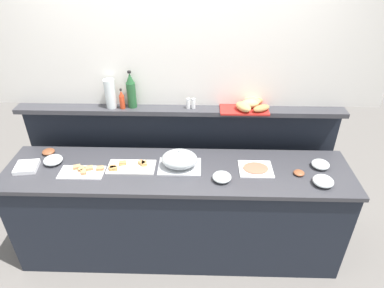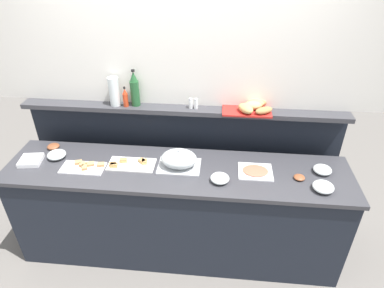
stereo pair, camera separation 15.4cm
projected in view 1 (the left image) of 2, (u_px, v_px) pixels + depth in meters
The scene contains 21 objects.
ground_plane at pixel (183, 205), 3.68m from camera, with size 12.00×12.00×0.00m, color slate.
buffet_counter at pixel (179, 212), 2.92m from camera, with size 2.78×0.62×0.93m.
back_ledge_unit at pixel (181, 161), 3.22m from camera, with size 2.80×0.22×1.27m.
upper_wall_panel at pixel (179, 24), 2.56m from camera, with size 3.40×0.08×1.33m, color white.
sandwich_platter_rear at pixel (130, 166), 2.69m from camera, with size 0.38×0.19×0.04m.
sandwich_platter_front at pixel (83, 171), 2.64m from camera, with size 0.35×0.17×0.04m.
cold_cuts_platter at pixel (256, 169), 2.67m from camera, with size 0.27×0.23×0.02m.
serving_cloche at pixel (179, 160), 2.66m from camera, with size 0.34×0.24×0.17m.
glass_bowl_large at pixel (323, 181), 2.50m from camera, with size 0.16×0.16×0.06m.
glass_bowl_medium at pixel (222, 177), 2.55m from camera, with size 0.14×0.14×0.06m.
glass_bowl_small at pixel (320, 165), 2.69m from camera, with size 0.14×0.14×0.06m.
glass_bowl_extra at pixel (53, 160), 2.73m from camera, with size 0.15×0.15×0.06m.
condiment_bowl_dark at pixel (299, 173), 2.61m from camera, with size 0.08×0.08×0.03m, color brown.
condiment_bowl_cream at pixel (48, 152), 2.86m from camera, with size 0.10×0.10×0.04m, color brown.
napkin_stack at pixel (27, 167), 2.67m from camera, with size 0.17×0.17×0.03m, color white.
wine_bottle_green at pixel (131, 91), 2.78m from camera, with size 0.08×0.08×0.32m.
hot_sauce_bottle at pixel (122, 100), 2.79m from camera, with size 0.04×0.04×0.18m.
salt_shaker at pixel (188, 103), 2.81m from camera, with size 0.03×0.03×0.09m.
pepper_shaker at pixel (193, 103), 2.81m from camera, with size 0.03×0.03×0.09m.
bread_basket at pixel (250, 105), 2.80m from camera, with size 0.42×0.30×0.08m.
water_carafe at pixel (110, 94), 2.78m from camera, with size 0.09×0.09×0.25m, color silver.
Camera 1 is at (0.18, -2.14, 2.54)m, focal length 31.41 mm.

